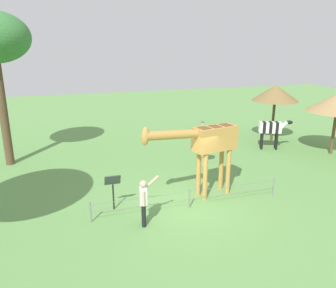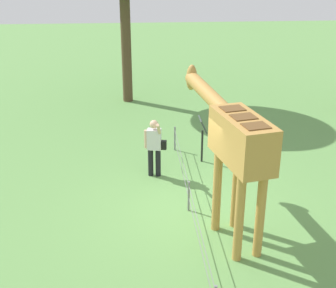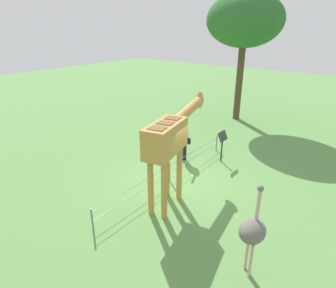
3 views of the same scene
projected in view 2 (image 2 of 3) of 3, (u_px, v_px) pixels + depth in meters
name	position (u px, v px, depth m)	size (l,w,h in m)	color
ground_plane	(197.00, 210.00, 10.67)	(60.00, 60.00, 0.00)	#60934C
giraffe	(234.00, 139.00, 8.98)	(3.93, 1.30, 3.10)	#BC8942
visitor	(155.00, 145.00, 11.95)	(0.71, 0.59, 1.68)	black
info_sign	(203.00, 131.00, 12.75)	(0.56, 0.21, 1.32)	black
wire_fence	(189.00, 195.00, 10.50)	(7.05, 0.05, 0.75)	slate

